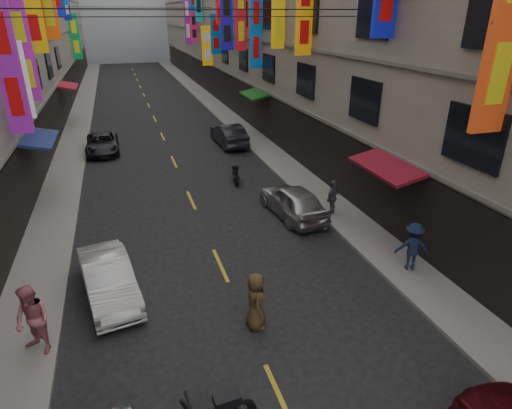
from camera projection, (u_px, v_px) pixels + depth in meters
sidewalk_left at (78, 123)px, 34.16m from camera, size 2.00×90.00×0.12m
sidewalk_right at (224, 113)px, 37.48m from camera, size 2.00×90.00×0.12m
street_awnings at (154, 130)px, 20.36m from camera, size 13.99×35.20×0.41m
lane_markings at (158, 127)px, 33.24m from camera, size 0.12×80.20×0.01m
scooter_far_right at (236, 174)px, 22.22m from camera, size 0.62×1.79×1.14m
car_left_mid at (109, 279)px, 13.05m from camera, size 2.01×4.10×1.29m
car_left_far at (102, 144)px, 26.84m from camera, size 1.96×4.21×1.17m
car_right_mid at (293, 201)px, 18.36m from camera, size 2.04×4.25×1.40m
car_right_far at (229, 135)px, 28.33m from camera, size 1.71×4.40×1.43m
pedestrian_lfar at (33, 321)px, 10.61m from camera, size 1.12×1.11×1.93m
pedestrian_rnear at (413, 246)px, 14.23m from camera, size 1.23×0.94×1.69m
pedestrian_rfar at (333, 197)px, 18.20m from camera, size 1.04×0.95×1.56m
pedestrian_crossing at (256, 301)px, 11.71m from camera, size 0.69×0.91×1.71m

